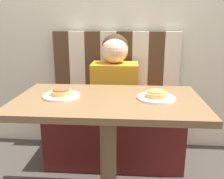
{
  "coord_description": "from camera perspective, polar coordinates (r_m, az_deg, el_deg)",
  "views": [
    {
      "loc": [
        0.12,
        -1.35,
        1.16
      ],
      "look_at": [
        0.0,
        0.31,
        0.71
      ],
      "focal_mm": 40.0,
      "sensor_mm": 36.0,
      "label": 1
    }
  ],
  "objects": [
    {
      "name": "pizza_left",
      "position": [
        1.47,
        -11.52,
        -0.58
      ],
      "size": [
        0.12,
        0.12,
        0.03
      ],
      "color": "tan",
      "rests_on": "plate_left"
    },
    {
      "name": "wall_back",
      "position": [
        2.29,
        1.2,
        18.61
      ],
      "size": [
        7.0,
        0.05,
        2.6
      ],
      "color": "beige",
      "rests_on": "ground_plane"
    },
    {
      "name": "booth_seat",
      "position": [
        2.19,
        0.6,
        -10.45
      ],
      "size": [
        1.11,
        0.52,
        0.43
      ],
      "color": "#5B1919",
      "rests_on": "ground_plane"
    },
    {
      "name": "dining_table",
      "position": [
        1.45,
        -0.9,
        -5.96
      ],
      "size": [
        1.06,
        0.62,
        0.74
      ],
      "color": "brown",
      "rests_on": "ground_plane"
    },
    {
      "name": "plate_right",
      "position": [
        1.43,
        10.05,
        -1.87
      ],
      "size": [
        0.21,
        0.21,
        0.01
      ],
      "color": "white",
      "rests_on": "dining_table"
    },
    {
      "name": "pizza_right",
      "position": [
        1.42,
        10.09,
        -1.02
      ],
      "size": [
        0.12,
        0.12,
        0.03
      ],
      "color": "tan",
      "rests_on": "plate_right"
    },
    {
      "name": "plate_left",
      "position": [
        1.48,
        -11.48,
        -1.4
      ],
      "size": [
        0.21,
        0.21,
        0.01
      ],
      "color": "white",
      "rests_on": "dining_table"
    },
    {
      "name": "booth_backrest",
      "position": [
        2.24,
        1.0,
        4.71
      ],
      "size": [
        1.11,
        0.07,
        0.66
      ],
      "color": "#4C331E",
      "rests_on": "booth_seat"
    },
    {
      "name": "person",
      "position": [
        2.03,
        0.65,
        3.16
      ],
      "size": [
        0.37,
        0.26,
        0.65
      ],
      "color": "orange",
      "rests_on": "booth_seat"
    }
  ]
}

